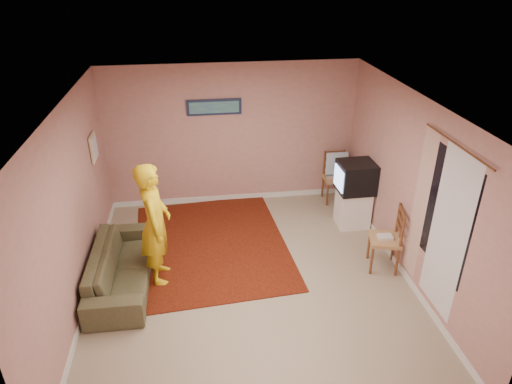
{
  "coord_description": "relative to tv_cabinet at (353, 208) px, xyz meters",
  "views": [
    {
      "loc": [
        -0.64,
        -5.24,
        4.15
      ],
      "look_at": [
        0.17,
        0.6,
        1.11
      ],
      "focal_mm": 32.0,
      "sensor_mm": 36.0,
      "label": 1
    }
  ],
  "objects": [
    {
      "name": "ground",
      "position": [
        -1.95,
        -1.3,
        -0.33
      ],
      "size": [
        5.0,
        5.0,
        0.0
      ],
      "primitive_type": "plane",
      "color": "gray",
      "rests_on": "ground"
    },
    {
      "name": "wall_back",
      "position": [
        -1.95,
        1.2,
        0.97
      ],
      "size": [
        4.5,
        0.02,
        2.6
      ],
      "primitive_type": "cube",
      "color": "tan",
      "rests_on": "ground"
    },
    {
      "name": "wall_front",
      "position": [
        -1.95,
        -3.8,
        0.97
      ],
      "size": [
        4.5,
        0.02,
        2.6
      ],
      "primitive_type": "cube",
      "color": "tan",
      "rests_on": "ground"
    },
    {
      "name": "wall_left",
      "position": [
        -4.2,
        -1.3,
        0.97
      ],
      "size": [
        0.02,
        5.0,
        2.6
      ],
      "primitive_type": "cube",
      "color": "tan",
      "rests_on": "ground"
    },
    {
      "name": "wall_right",
      "position": [
        0.3,
        -1.3,
        0.97
      ],
      "size": [
        0.02,
        5.0,
        2.6
      ],
      "primitive_type": "cube",
      "color": "tan",
      "rests_on": "ground"
    },
    {
      "name": "ceiling",
      "position": [
        -1.95,
        -1.3,
        2.27
      ],
      "size": [
        4.5,
        5.0,
        0.02
      ],
      "primitive_type": "cube",
      "color": "white",
      "rests_on": "wall_back"
    },
    {
      "name": "baseboard_back",
      "position": [
        -1.95,
        1.19,
        -0.28
      ],
      "size": [
        4.5,
        0.02,
        0.1
      ],
      "primitive_type": "cube",
      "color": "silver",
      "rests_on": "ground"
    },
    {
      "name": "baseboard_left",
      "position": [
        -4.19,
        -1.3,
        -0.28
      ],
      "size": [
        0.02,
        5.0,
        0.1
      ],
      "primitive_type": "cube",
      "color": "silver",
      "rests_on": "ground"
    },
    {
      "name": "baseboard_right",
      "position": [
        0.29,
        -1.3,
        -0.28
      ],
      "size": [
        0.02,
        5.0,
        0.1
      ],
      "primitive_type": "cube",
      "color": "silver",
      "rests_on": "ground"
    },
    {
      "name": "window",
      "position": [
        0.29,
        -2.2,
        1.12
      ],
      "size": [
        0.01,
        1.1,
        1.5
      ],
      "primitive_type": "cube",
      "color": "black",
      "rests_on": "wall_right"
    },
    {
      "name": "curtain_sheer",
      "position": [
        0.28,
        -2.35,
        0.92
      ],
      "size": [
        0.01,
        0.75,
        2.1
      ],
      "primitive_type": "cube",
      "color": "silver",
      "rests_on": "wall_right"
    },
    {
      "name": "curtain_floral",
      "position": [
        0.26,
        -1.65,
        0.92
      ],
      "size": [
        0.01,
        0.35,
        2.1
      ],
      "primitive_type": "cube",
      "color": "beige",
      "rests_on": "wall_right"
    },
    {
      "name": "curtain_rod",
      "position": [
        0.25,
        -2.2,
        1.99
      ],
      "size": [
        0.02,
        1.4,
        0.02
      ],
      "primitive_type": "cylinder",
      "rotation": [
        1.57,
        0.0,
        0.0
      ],
      "color": "brown",
      "rests_on": "wall_right"
    },
    {
      "name": "picture_back",
      "position": [
        -2.25,
        1.17,
        1.52
      ],
      "size": [
        0.95,
        0.04,
        0.28
      ],
      "color": "#141C38",
      "rests_on": "wall_back"
    },
    {
      "name": "picture_left",
      "position": [
        -4.17,
        0.3,
        1.22
      ],
      "size": [
        0.04,
        0.38,
        0.42
      ],
      "color": "beige",
      "rests_on": "wall_left"
    },
    {
      "name": "area_rug",
      "position": [
        -2.45,
        -0.31,
        -0.32
      ],
      "size": [
        2.57,
        3.11,
        0.02
      ],
      "primitive_type": "cube",
      "rotation": [
        0.0,
        0.0,
        0.08
      ],
      "color": "#320D05",
      "rests_on": "ground"
    },
    {
      "name": "tv_cabinet",
      "position": [
        0.0,
        0.0,
        0.0
      ],
      "size": [
        0.51,
        0.47,
        0.65
      ],
      "primitive_type": "cube",
      "color": "white",
      "rests_on": "ground"
    },
    {
      "name": "crt_tv",
      "position": [
        -0.01,
        -0.0,
        0.58
      ],
      "size": [
        0.61,
        0.55,
        0.51
      ],
      "rotation": [
        0.0,
        0.0,
        0.02
      ],
      "color": "black",
      "rests_on": "tv_cabinet"
    },
    {
      "name": "chair_a",
      "position": [
        -0.05,
        0.9,
        0.26
      ],
      "size": [
        0.44,
        0.42,
        0.52
      ],
      "rotation": [
        0.0,
        0.0,
        -0.01
      ],
      "color": "tan",
      "rests_on": "ground"
    },
    {
      "name": "dvd_player",
      "position": [
        -0.05,
        0.9,
        0.19
      ],
      "size": [
        0.39,
        0.32,
        0.06
      ],
      "primitive_type": "cube",
      "rotation": [
        0.0,
        0.0,
        -0.28
      ],
      "color": "silver",
      "rests_on": "chair_a"
    },
    {
      "name": "blue_throw",
      "position": [
        -0.05,
        0.9,
        0.44
      ],
      "size": [
        0.4,
        0.05,
        0.42
      ],
      "primitive_type": "cube",
      "color": "#9BD6FF",
      "rests_on": "chair_a"
    },
    {
      "name": "chair_b",
      "position": [
        0.05,
        -1.25,
        0.28
      ],
      "size": [
        0.53,
        0.54,
        0.54
      ],
      "rotation": [
        0.0,
        0.0,
        -1.82
      ],
      "color": "tan",
      "rests_on": "ground"
    },
    {
      "name": "game_console",
      "position": [
        0.05,
        -1.25,
        0.2
      ],
      "size": [
        0.21,
        0.16,
        0.04
      ],
      "primitive_type": "cube",
      "rotation": [
        0.0,
        0.0,
        -0.07
      ],
      "color": "silver",
      "rests_on": "chair_b"
    },
    {
      "name": "sofa",
      "position": [
        -3.75,
        -1.11,
        -0.04
      ],
      "size": [
        0.79,
        1.97,
        0.57
      ],
      "primitive_type": "imported",
      "rotation": [
        0.0,
        0.0,
        1.56
      ],
      "color": "#4D4D2F",
      "rests_on": "ground"
    },
    {
      "name": "person",
      "position": [
        -3.23,
        -1.05,
        0.57
      ],
      "size": [
        0.44,
        0.66,
        1.8
      ],
      "primitive_type": "imported",
      "rotation": [
        0.0,
        0.0,
        1.59
      ],
      "color": "gold",
      "rests_on": "ground"
    }
  ]
}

